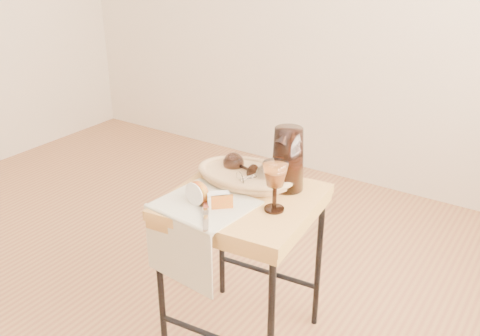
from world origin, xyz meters
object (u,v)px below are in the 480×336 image
Objects in this scene: bread_basket at (246,177)px; tea_towel at (205,204)px; goblet_lying_a at (241,166)px; table_knife at (206,213)px; side_table at (243,272)px; pitcher at (288,159)px; wine_goblet at (275,187)px; apple_half at (199,192)px; goblet_lying_b at (255,176)px.

tea_towel is at bearing -100.10° from bread_basket.
goblet_lying_a is 0.31m from table_knife.
bread_basket is 0.29m from table_knife.
side_table is 2.35× the size of pitcher.
pitcher is 0.18m from wine_goblet.
wine_goblet is 0.24m from table_knife.
side_table is at bearing 60.05° from apple_half.
tea_towel is 0.24m from goblet_lying_a.
goblet_lying_a is (-0.09, 0.12, 0.37)m from side_table.
goblet_lying_a is at bearing 148.00° from wine_goblet.
wine_goblet reaches higher than table_knife.
pitcher is 0.34m from apple_half.
goblet_lying_b is at bearing 143.87° from wine_goblet.
bread_basket is 0.04m from goblet_lying_a.
side_table is 0.35m from tea_towel.
pitcher reaches higher than side_table.
goblet_lying_b reaches higher than tea_towel.
table_knife is (0.06, -0.30, -0.04)m from goblet_lying_a.
pitcher reaches higher than tea_towel.
goblet_lying_b is (0.08, -0.04, -0.00)m from goblet_lying_a.
tea_towel is 1.49× the size of table_knife.
goblet_lying_b is at bearing 170.88° from goblet_lying_a.
goblet_lying_a is 0.65× the size of table_knife.
side_table is 0.40m from goblet_lying_a.
goblet_lying_b is at bearing 75.68° from tea_towel.
wine_goblet is at bearing -66.71° from pitcher.
goblet_lying_a is 1.50× the size of apple_half.
table_knife is (-0.17, -0.16, -0.07)m from wine_goblet.
pitcher is at bearing 123.77° from table_knife.
side_table is 4.83× the size of goblet_lying_a.
goblet_lying_a is 0.25m from apple_half.
goblet_lying_a reaches higher than apple_half.
tea_towel is 2.61× the size of goblet_lying_b.
apple_half is (-0.10, -0.13, 0.37)m from side_table.
table_knife is at bearing -101.79° from pitcher.
wine_goblet reaches higher than goblet_lying_b.
tea_towel is 1.12× the size of pitcher.
tea_towel is at bearing -177.21° from table_knife.
apple_half is (-0.02, -0.01, 0.04)m from tea_towel.
tea_towel is at bearing 28.15° from apple_half.
goblet_lying_a is 0.09m from goblet_lying_b.
bread_basket is (0.02, 0.22, 0.02)m from tea_towel.
bread_basket is 2.93× the size of goblet_lying_b.
bread_basket is at bearing 89.68° from tea_towel.
goblet_lying_b is at bearing 73.42° from apple_half.
goblet_lying_b is at bearing 139.05° from table_knife.
goblet_lying_b is 0.14m from pitcher.
goblet_lying_a is at bearing 154.82° from table_knife.
bread_basket is 0.24m from wine_goblet.
side_table is 2.10× the size of tea_towel.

